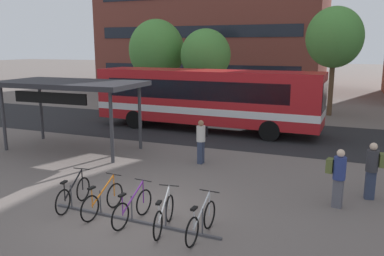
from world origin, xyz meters
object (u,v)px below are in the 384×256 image
parked_bicycle_black_0 (73,194)px  parked_bicycle_purple_2 (133,208)px  city_bus (207,97)px  transit_shelter (70,86)px  commuter_olive_pack_0 (338,174)px  parked_bicycle_orange_1 (103,201)px  street_tree_1 (157,50)px  street_tree_0 (206,55)px  parked_bicycle_white_3 (164,215)px  commuter_olive_pack_1 (373,167)px  street_tree_2 (334,38)px  parked_bicycle_silver_4 (201,222)px  commuter_black_pack_2 (201,138)px

parked_bicycle_black_0 → parked_bicycle_purple_2: bearing=-102.3°
city_bus → transit_shelter: city_bus is taller
parked_bicycle_black_0 → commuter_olive_pack_0: commuter_olive_pack_0 is taller
transit_shelter → parked_bicycle_orange_1: bearing=-47.0°
street_tree_1 → street_tree_0: bearing=-13.9°
street_tree_0 → street_tree_1: 4.39m
transit_shelter → street_tree_0: (1.78, 12.04, 1.04)m
parked_bicycle_white_3 → transit_shelter: 9.24m
parked_bicycle_orange_1 → street_tree_0: street_tree_0 is taller
city_bus → commuter_olive_pack_1: 10.77m
parked_bicycle_purple_2 → street_tree_1: size_ratio=0.27×
transit_shelter → street_tree_2: size_ratio=0.90×
street_tree_2 → commuter_olive_pack_0: bearing=-86.4°
city_bus → parked_bicycle_orange_1: bearing=-83.0°
city_bus → parked_bicycle_purple_2: size_ratio=7.03×
parked_bicycle_white_3 → street_tree_0: bearing=7.1°
city_bus → commuter_olive_pack_1: (7.79, -7.40, -0.79)m
parked_bicycle_silver_4 → street_tree_2: 19.46m
commuter_olive_pack_1 → street_tree_1: street_tree_1 is taller
transit_shelter → commuter_black_pack_2: transit_shelter is taller
parked_bicycle_white_3 → commuter_olive_pack_1: size_ratio=1.00×
parked_bicycle_black_0 → transit_shelter: (-4.09, 5.15, 2.40)m
city_bus → parked_bicycle_white_3: 11.95m
commuter_olive_pack_0 → street_tree_1: 20.71m
commuter_black_pack_2 → street_tree_1: size_ratio=0.26×
city_bus → commuter_black_pack_2: city_bus is taller
commuter_olive_pack_1 → street_tree_2: (-1.91, 14.73, 3.97)m
parked_bicycle_black_0 → street_tree_1: size_ratio=0.27×
commuter_olive_pack_0 → street_tree_0: 17.32m
commuter_olive_pack_1 → commuter_olive_pack_0: bearing=36.6°
parked_bicycle_silver_4 → commuter_black_pack_2: commuter_black_pack_2 is taller
transit_shelter → parked_bicycle_black_0: bearing=-52.9°
parked_bicycle_white_3 → parked_bicycle_silver_4: 0.97m
parked_bicycle_white_3 → street_tree_1: bearing=17.5°
commuter_olive_pack_0 → street_tree_2: 16.27m
parked_bicycle_black_0 → street_tree_1: (-6.57, 18.25, 3.74)m
parked_bicycle_white_3 → commuter_olive_pack_0: (3.86, 3.07, 0.58)m
parked_bicycle_silver_4 → street_tree_2: bearing=-2.6°
street_tree_1 → parked_bicycle_silver_4: bearing=-60.5°
parked_bicycle_purple_2 → street_tree_0: 18.27m
parked_bicycle_orange_1 → street_tree_0: bearing=16.3°
commuter_black_pack_2 → street_tree_2: (4.02, 13.18, 3.98)m
parked_bicycle_purple_2 → parked_bicycle_white_3: same height
city_bus → street_tree_2: 9.92m
parked_bicycle_white_3 → street_tree_2: (2.88, 18.81, 4.57)m
parked_bicycle_orange_1 → parked_bicycle_silver_4: (2.90, -0.23, 0.00)m
street_tree_0 → parked_bicycle_silver_4: bearing=-70.4°
parked_bicycle_orange_1 → street_tree_1: street_tree_1 is taller
city_bus → parked_bicycle_black_0: bearing=-88.2°
parked_bicycle_orange_1 → commuter_olive_pack_0: commuter_olive_pack_0 is taller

